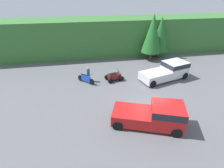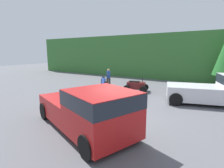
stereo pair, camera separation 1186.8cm
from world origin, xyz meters
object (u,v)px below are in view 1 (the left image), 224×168
at_px(pickup_truck_second, 168,70).
at_px(rider_person, 88,74).
at_px(pickup_truck_red, 155,115).
at_px(quad_atv, 114,77).
at_px(dirt_bike, 86,79).

bearing_deg(pickup_truck_second, rider_person, 158.95).
bearing_deg(pickup_truck_red, quad_atv, 121.34).
xyz_separation_m(quad_atv, rider_person, (-2.88, 0.24, 0.49)).
relative_size(quad_atv, rider_person, 1.26).
bearing_deg(rider_person, quad_atv, 52.61).
distance_m(pickup_truck_red, quad_atv, 8.11).
height_order(dirt_bike, quad_atv, dirt_bike).
bearing_deg(quad_atv, rider_person, 161.55).
bearing_deg(pickup_truck_second, dirt_bike, 161.11).
distance_m(dirt_bike, rider_person, 0.63).
height_order(pickup_truck_red, pickup_truck_second, same).
xyz_separation_m(pickup_truck_second, quad_atv, (-6.20, 0.63, -0.55)).
distance_m(pickup_truck_red, pickup_truck_second, 8.68).
bearing_deg(rider_person, pickup_truck_red, -4.36).
xyz_separation_m(dirt_bike, quad_atv, (3.19, 0.09, -0.05)).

